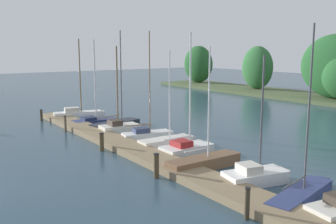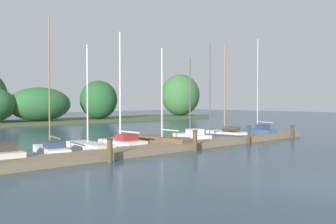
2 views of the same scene
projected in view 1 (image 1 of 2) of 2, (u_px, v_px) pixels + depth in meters
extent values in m
cube|color=#847051|center=(145.00, 155.00, 20.36)|extent=(31.03, 1.80, 0.35)
ellipsoid|color=#235628|center=(335.00, 66.00, 41.24)|extent=(8.52, 3.35, 7.10)
ellipsoid|color=#235628|center=(198.00, 64.00, 61.64)|extent=(5.92, 3.46, 5.98)
ellipsoid|color=#2D6633|center=(257.00, 68.00, 51.59)|extent=(4.89, 3.03, 5.86)
cube|color=white|center=(78.00, 115.00, 31.99)|extent=(1.94, 4.07, 0.58)
cube|color=white|center=(99.00, 114.00, 32.63)|extent=(0.78, 1.09, 0.49)
cube|color=beige|center=(72.00, 110.00, 31.73)|extent=(1.03, 1.33, 0.38)
cylinder|color=#7F6647|center=(80.00, 76.00, 31.54)|extent=(0.11, 0.11, 6.10)
cube|color=navy|center=(93.00, 122.00, 29.66)|extent=(1.33, 3.29, 0.35)
cube|color=navy|center=(110.00, 120.00, 30.52)|extent=(0.72, 0.83, 0.30)
cube|color=#1E2847|center=(88.00, 118.00, 29.38)|extent=(0.99, 0.99, 0.23)
cylinder|color=silver|center=(95.00, 80.00, 29.26)|extent=(0.11, 0.11, 6.23)
cylinder|color=silver|center=(88.00, 114.00, 29.32)|extent=(0.09, 1.43, 0.07)
cube|color=#232833|center=(115.00, 124.00, 28.25)|extent=(2.09, 4.13, 0.45)
cube|color=#232833|center=(132.00, 121.00, 29.58)|extent=(0.87, 1.12, 0.38)
cylinder|color=#7F6647|center=(117.00, 84.00, 27.97)|extent=(0.12, 0.12, 5.61)
cylinder|color=#7F6647|center=(109.00, 117.00, 27.70)|extent=(0.53, 1.96, 0.07)
cube|color=silver|center=(120.00, 129.00, 26.40)|extent=(1.58, 2.74, 0.58)
cube|color=silver|center=(135.00, 127.00, 26.99)|extent=(0.80, 0.72, 0.49)
cube|color=#3D3328|center=(115.00, 123.00, 26.16)|extent=(1.08, 0.88, 0.38)
cylinder|color=#4C4C51|center=(121.00, 78.00, 25.91)|extent=(0.07, 0.07, 6.52)
cube|color=white|center=(147.00, 136.00, 24.59)|extent=(1.63, 3.34, 0.47)
cube|color=white|center=(167.00, 134.00, 25.17)|extent=(0.71, 0.90, 0.40)
cube|color=#2D3856|center=(141.00, 130.00, 24.36)|extent=(0.95, 1.09, 0.30)
cylinder|color=#7F6647|center=(150.00, 82.00, 24.11)|extent=(0.07, 0.07, 6.50)
cylinder|color=#7F6647|center=(138.00, 125.00, 24.23)|extent=(0.43, 1.82, 0.08)
cube|color=silver|center=(166.00, 142.00, 22.77)|extent=(1.25, 3.42, 0.50)
cube|color=silver|center=(186.00, 139.00, 23.59)|extent=(0.65, 0.87, 0.43)
cylinder|color=silver|center=(170.00, 94.00, 22.42)|extent=(0.08, 0.08, 5.30)
cube|color=white|center=(187.00, 150.00, 21.02)|extent=(1.39, 2.93, 0.52)
cube|color=white|center=(204.00, 147.00, 21.77)|extent=(0.76, 0.73, 0.44)
cube|color=maroon|center=(181.00, 143.00, 20.74)|extent=(1.04, 0.88, 0.34)
cylinder|color=silver|center=(190.00, 90.00, 20.58)|extent=(0.09, 0.09, 6.22)
cylinder|color=silver|center=(178.00, 138.00, 20.54)|extent=(0.08, 1.85, 0.08)
cube|color=brown|center=(203.00, 163.00, 18.47)|extent=(1.10, 3.96, 0.59)
cube|color=brown|center=(230.00, 158.00, 19.46)|extent=(0.59, 1.00, 0.50)
cylinder|color=silver|center=(209.00, 103.00, 18.14)|extent=(0.08, 0.08, 5.37)
cylinder|color=silver|center=(197.00, 150.00, 18.13)|extent=(0.09, 1.54, 0.07)
cube|color=white|center=(255.00, 177.00, 16.44)|extent=(1.82, 3.01, 0.56)
cube|color=white|center=(279.00, 174.00, 16.93)|extent=(0.82, 0.83, 0.47)
cube|color=beige|center=(249.00, 168.00, 16.23)|extent=(1.09, 1.03, 0.36)
cylinder|color=#4C4C51|center=(262.00, 114.00, 16.06)|extent=(0.09, 0.09, 5.03)
cube|color=navy|center=(300.00, 195.00, 14.63)|extent=(1.82, 4.24, 0.39)
cube|color=navy|center=(319.00, 183.00, 15.98)|extent=(0.74, 1.12, 0.33)
cylinder|color=#4C4C51|center=(309.00, 109.00, 14.30)|extent=(0.08, 0.08, 6.39)
cylinder|color=#4C4C51|center=(295.00, 182.00, 14.08)|extent=(0.48, 1.98, 0.06)
cylinder|color=#3D3323|center=(41.00, 116.00, 30.71)|extent=(0.20, 0.20, 0.92)
cylinder|color=black|center=(41.00, 110.00, 30.63)|extent=(0.23, 0.23, 0.04)
cylinder|color=brown|center=(65.00, 124.00, 26.71)|extent=(0.16, 0.16, 1.13)
cylinder|color=black|center=(65.00, 116.00, 26.61)|extent=(0.19, 0.19, 0.04)
cylinder|color=#4C3D28|center=(102.00, 142.00, 21.66)|extent=(0.25, 0.25, 1.03)
cylinder|color=black|center=(101.00, 133.00, 21.57)|extent=(0.29, 0.29, 0.04)
cylinder|color=#4C3D28|center=(156.00, 166.00, 17.10)|extent=(0.24, 0.24, 1.11)
cylinder|color=black|center=(156.00, 154.00, 17.00)|extent=(0.28, 0.28, 0.04)
cylinder|color=#3D3323|center=(247.00, 204.00, 12.90)|extent=(0.18, 0.18, 1.12)
cylinder|color=black|center=(248.00, 188.00, 12.81)|extent=(0.20, 0.20, 0.04)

